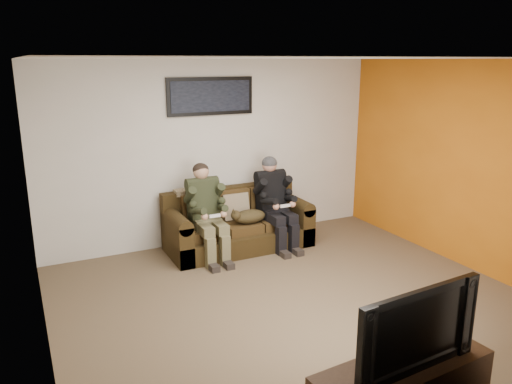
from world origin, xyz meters
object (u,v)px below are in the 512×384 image
sofa (237,226)px  person_left (206,207)px  television (407,325)px  cat (248,216)px  person_right (274,198)px  framed_poster (211,96)px

sofa → person_left: person_left is taller
television → sofa: bearing=80.8°
person_left → cat: (0.59, -0.06, -0.20)m
person_right → framed_poster: framed_poster is taller
cat → person_right: bearing=8.0°
sofa → person_left: bearing=-162.0°
framed_poster → television: bearing=-92.0°
sofa → person_right: (0.51, -0.17, 0.39)m
person_left → cat: size_ratio=1.91×
person_left → person_right: person_right is taller
person_right → sofa: bearing=162.1°
sofa → framed_poster: 1.84m
cat → framed_poster: 1.74m
person_right → television: bearing=-103.4°
sofa → person_left: size_ratio=1.59×
sofa → framed_poster: bearing=116.9°
person_right → television: size_ratio=1.15×
sofa → framed_poster: size_ratio=1.60×
framed_poster → person_right: bearing=-38.1°
cat → framed_poster: bearing=113.8°
person_right → television: (-0.86, -3.61, 0.07)m
person_right → framed_poster: size_ratio=1.01×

